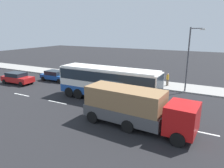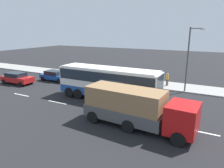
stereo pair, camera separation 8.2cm
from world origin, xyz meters
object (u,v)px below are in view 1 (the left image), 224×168
Objects in this scene: car_blue_saloon at (55,75)px; pedestrian_near_curb at (168,78)px; street_lamp at (189,56)px; cargo_truck at (136,107)px; car_red_compact at (17,78)px; coach_bus at (108,80)px.

car_blue_saloon is 2.64× the size of pedestrian_near_curb.
cargo_truck is at bearing -100.67° from street_lamp.
cargo_truck is 5.22× the size of pedestrian_near_curb.
car_red_compact is 1.05× the size of car_blue_saloon.
coach_bus is 1.49× the size of street_lamp.
coach_bus is 9.76m from street_lamp.
street_lamp is (2.59, -1.59, 3.22)m from pedestrian_near_curb.
cargo_truck is 1.98× the size of car_blue_saloon.
street_lamp is at bearing 14.50° from car_red_compact.
street_lamp is at bearing 9.67° from car_blue_saloon.
pedestrian_near_curb is at bearing 63.31° from coach_bus.
pedestrian_near_curb is 0.22× the size of street_lamp.
cargo_truck is (4.78, -4.41, -0.55)m from coach_bus.
car_red_compact is 22.43m from street_lamp.
coach_bus is at bearing -136.07° from street_lamp.
car_red_compact is 20.26m from pedestrian_near_curb.
pedestrian_near_curb is at bearing 16.81° from car_blue_saloon.
pedestrian_near_curb is at bearing 95.86° from cargo_truck.
car_blue_saloon is at bearing 155.91° from cargo_truck.
street_lamp is at bearing 46.72° from pedestrian_near_curb.
car_blue_saloon is (-15.73, 8.22, -0.80)m from cargo_truck.
car_blue_saloon is at bearing 161.62° from coach_bus.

